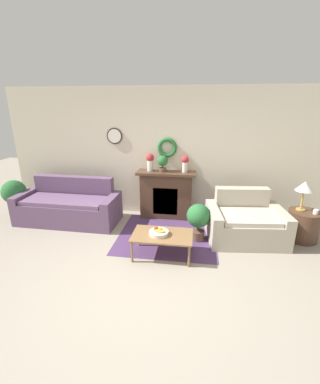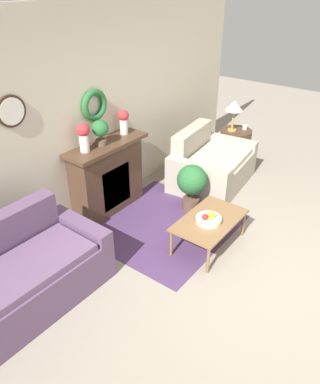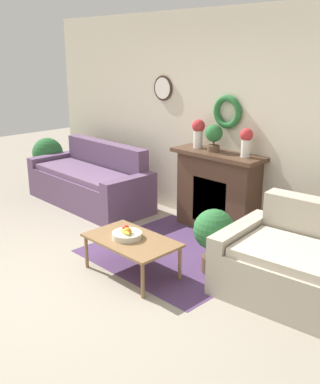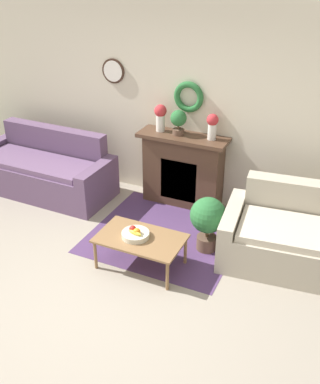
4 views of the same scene
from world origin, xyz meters
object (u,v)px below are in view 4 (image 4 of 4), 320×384
coffee_table (140,240)px  vase_on_mantel_right (212,125)px  loveseat_right (283,236)px  fruit_bowl (135,234)px  couch_left (45,171)px  vase_on_mantel_left (160,116)px  potted_plant_floor_by_loveseat (208,218)px  fireplace (183,169)px  potted_plant_on_mantel (178,120)px

coffee_table → vase_on_mantel_right: 1.80m
loveseat_right → coffee_table: loveseat_right is taller
fruit_bowl → couch_left: bearing=152.9°
vase_on_mantel_left → potted_plant_floor_by_loveseat: bearing=-42.0°
fruit_bowl → vase_on_mantel_left: bearing=105.0°
couch_left → fruit_bowl: bearing=-26.2°
fireplace → loveseat_right: (1.53, -0.74, -0.21)m
vase_on_mantel_right → potted_plant_floor_by_loveseat: bearing=-71.5°
fireplace → potted_plant_floor_by_loveseat: bearing=-53.2°
coffee_table → vase_on_mantel_left: vase_on_mantel_left is taller
couch_left → loveseat_right: 3.51m
couch_left → potted_plant_on_mantel: (1.90, 0.50, 0.89)m
couch_left → fireplace: bearing=15.5°
couch_left → vase_on_mantel_right: vase_on_mantel_right is taller
loveseat_right → fruit_bowl: (-1.46, -0.82, 0.12)m
coffee_table → potted_plant_on_mantel: 1.77m
vase_on_mantel_left → fireplace: bearing=-0.9°
vase_on_mantel_right → potted_plant_floor_by_loveseat: vase_on_mantel_right is taller
fireplace → potted_plant_on_mantel: (-0.07, -0.01, 0.70)m
coffee_table → vase_on_mantel_left: 1.85m
fruit_bowl → potted_plant_floor_by_loveseat: (0.62, 0.63, 0.00)m
coffee_table → potted_plant_floor_by_loveseat: 0.84m
vase_on_mantel_left → potted_plant_floor_by_loveseat: 1.61m
fireplace → vase_on_mantel_right: (0.38, 0.01, 0.70)m
loveseat_right → vase_on_mantel_left: 2.22m
vase_on_mantel_right → fruit_bowl: bearing=-101.0°
fruit_bowl → potted_plant_on_mantel: (-0.15, 1.55, 0.79)m
vase_on_mantel_right → potted_plant_on_mantel: 0.46m
potted_plant_on_mantel → potted_plant_floor_by_loveseat: potted_plant_on_mantel is taller
vase_on_mantel_right → potted_plant_floor_by_loveseat: 1.26m
vase_on_mantel_left → vase_on_mantel_right: vase_on_mantel_left is taller
couch_left → vase_on_mantel_left: size_ratio=5.70×
coffee_table → potted_plant_on_mantel: bearing=97.6°
coffee_table → potted_plant_on_mantel: size_ratio=2.88×
potted_plant_floor_by_loveseat → potted_plant_on_mantel: bearing=130.1°
loveseat_right → couch_left: bearing=170.0°
loveseat_right → vase_on_mantel_left: size_ratio=3.92×
potted_plant_floor_by_loveseat → fireplace: bearing=126.8°
vase_on_mantel_right → potted_plant_floor_by_loveseat: size_ratio=0.50×
fireplace → potted_plant_on_mantel: potted_plant_on_mantel is taller
coffee_table → vase_on_mantel_left: size_ratio=2.63×
vase_on_mantel_right → loveseat_right: bearing=-33.1°
fruit_bowl → vase_on_mantel_right: bearing=79.0°
loveseat_right → vase_on_mantel_right: size_ratio=4.21×
couch_left → coffee_table: (2.10, -1.03, 0.03)m
fireplace → couch_left: bearing=-165.4°
fruit_bowl → potted_plant_on_mantel: size_ratio=0.93×
fireplace → coffee_table: (0.13, -1.55, -0.17)m
loveseat_right → potted_plant_floor_by_loveseat: bearing=-173.9°
couch_left → potted_plant_floor_by_loveseat: couch_left is taller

